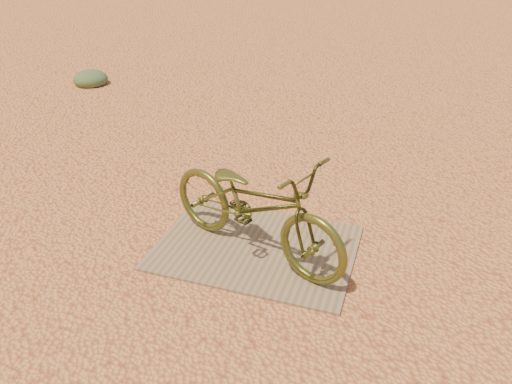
% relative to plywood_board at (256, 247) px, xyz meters
% --- Properties ---
extents(ground, '(120.00, 120.00, 0.00)m').
position_rel_plywood_board_xyz_m(ground, '(0.08, -0.21, -0.01)').
color(ground, '#E2995B').
rests_on(ground, ground).
extents(plywood_board, '(1.68, 1.22, 0.02)m').
position_rel_plywood_board_xyz_m(plywood_board, '(0.00, 0.00, 0.00)').
color(plywood_board, '#836D59').
rests_on(plywood_board, ground).
extents(bicycle, '(1.86, 1.21, 0.92)m').
position_rel_plywood_board_xyz_m(bicycle, '(0.02, -0.08, 0.47)').
color(bicycle, '#4B521F').
rests_on(bicycle, plywood_board).
extents(kale_a, '(0.58, 0.58, 0.32)m').
position_rel_plywood_board_xyz_m(kale_a, '(-4.25, 3.72, -0.01)').
color(kale_a, '#496143').
rests_on(kale_a, ground).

